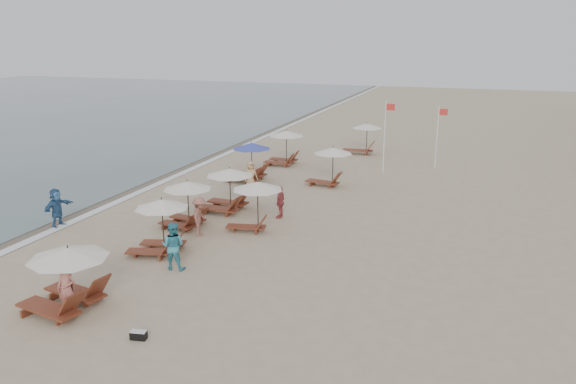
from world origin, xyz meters
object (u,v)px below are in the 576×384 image
(beachgoer_mid_a, at_px, (173,246))
(lounger_station_1, at_px, (158,226))
(inland_station_1, at_px, (329,162))
(inland_station_2, at_px, (362,137))
(beachgoer_far_b, at_px, (251,175))
(beachgoer_far_a, at_px, (280,202))
(lounger_station_2, at_px, (185,202))
(flag_pole_near, at_px, (385,133))
(lounger_station_5, at_px, (283,147))
(waterline_walker, at_px, (57,208))
(lounger_station_0, at_px, (64,279))
(lounger_station_3, at_px, (225,190))
(beachgoer_mid_b, at_px, (200,217))
(inland_station_0, at_px, (254,198))
(duffel_bag, at_px, (139,335))
(lounger_station_4, at_px, (247,163))
(beachgoer_near, at_px, (67,288))

(beachgoer_mid_a, bearing_deg, lounger_station_1, -48.35)
(inland_station_1, height_order, inland_station_2, same)
(beachgoer_far_b, bearing_deg, beachgoer_far_a, -101.02)
(lounger_station_2, distance_m, flag_pole_near, 14.99)
(lounger_station_5, xyz_separation_m, waterline_walker, (-5.34, -15.21, -0.33))
(lounger_station_0, relative_size, lounger_station_3, 1.07)
(lounger_station_0, distance_m, beachgoer_mid_b, 7.48)
(beachgoer_mid_a, distance_m, beachgoer_far_a, 7.18)
(inland_station_0, height_order, beachgoer_mid_b, inland_station_0)
(waterline_walker, distance_m, duffel_bag, 11.61)
(lounger_station_0, xyz_separation_m, duffel_bag, (3.18, -0.80, -0.91))
(lounger_station_2, bearing_deg, lounger_station_0, -87.06)
(lounger_station_1, height_order, lounger_station_2, lounger_station_1)
(inland_station_2, distance_m, beachgoer_far_a, 15.98)
(beachgoer_far_a, distance_m, flag_pole_near, 11.28)
(lounger_station_2, distance_m, lounger_station_4, 8.62)
(inland_station_0, relative_size, flag_pole_near, 0.56)
(lounger_station_0, xyz_separation_m, inland_station_0, (2.70, 8.79, 0.46))
(lounger_station_3, distance_m, inland_station_2, 16.21)
(beachgoer_near, bearing_deg, lounger_station_0, 138.97)
(inland_station_2, xyz_separation_m, waterline_walker, (-9.54, -20.48, -0.38))
(lounger_station_3, xyz_separation_m, beachgoer_mid_a, (1.28, -7.09, -0.16))
(lounger_station_5, height_order, waterline_walker, lounger_station_5)
(waterline_walker, bearing_deg, beachgoer_far_b, -29.67)
(beachgoer_mid_b, bearing_deg, duffel_bag, -177.03)
(lounger_station_0, xyz_separation_m, beachgoer_far_b, (-0.15, 15.14, -0.23))
(lounger_station_1, relative_size, duffel_bag, 4.91)
(lounger_station_3, bearing_deg, waterline_walker, -143.13)
(inland_station_0, xyz_separation_m, beachgoer_far_a, (0.46, 2.12, -0.71))
(lounger_station_4, distance_m, beachgoer_mid_b, 9.59)
(beachgoer_near, bearing_deg, inland_station_2, 82.23)
(inland_station_2, height_order, beachgoer_mid_b, inland_station_2)
(lounger_station_0, xyz_separation_m, lounger_station_5, (-0.56, 21.61, 0.18))
(lounger_station_2, xyz_separation_m, lounger_station_3, (0.69, 2.77, -0.09))
(beachgoer_far_a, bearing_deg, lounger_station_5, -161.77)
(inland_station_0, xyz_separation_m, beachgoer_far_b, (-2.86, 6.35, -0.69))
(lounger_station_1, relative_size, beachgoer_mid_a, 1.34)
(lounger_station_0, distance_m, lounger_station_5, 21.61)
(lounger_station_3, bearing_deg, lounger_station_5, 94.44)
(beachgoer_mid_a, relative_size, beachgoer_mid_b, 1.05)
(lounger_station_1, height_order, beachgoer_mid_b, lounger_station_1)
(lounger_station_3, distance_m, lounger_station_4, 5.99)
(beachgoer_mid_b, relative_size, waterline_walker, 0.97)
(duffel_bag, bearing_deg, inland_station_2, 89.06)
(beachgoer_mid_b, bearing_deg, inland_station_2, -21.80)
(lounger_station_1, xyz_separation_m, inland_station_2, (3.42, 21.79, 0.12))
(beachgoer_mid_a, relative_size, beachgoer_far_a, 1.15)
(lounger_station_2, bearing_deg, beachgoer_mid_a, -65.53)
(inland_station_0, bearing_deg, beachgoer_far_a, 77.77)
(inland_station_1, xyz_separation_m, beachgoer_far_b, (-3.89, -2.21, -0.58))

